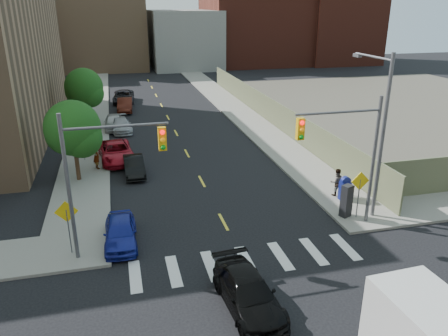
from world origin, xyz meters
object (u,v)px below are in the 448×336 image
parked_car_red (116,152)px  pedestrian_east (336,182)px  parked_car_grey (124,97)px  payphone (346,201)px  parked_car_blue (120,232)px  parked_car_black (134,166)px  black_sedan (248,293)px  parked_car_maroon (125,105)px  parked_car_white (114,122)px  mailbox (345,188)px  pedestrian_west (96,156)px  parked_car_silver (121,125)px

parked_car_red → pedestrian_east: bearing=-43.7°
parked_car_grey → payphone: size_ratio=2.81×
parked_car_red → parked_car_blue: bearing=-96.1°
parked_car_black → black_sedan: 15.96m
parked_car_maroon → parked_car_white: bearing=-96.5°
parked_car_grey → payphone: bearing=-68.4°
parked_car_red → mailbox: bearing=-45.2°
payphone → pedestrian_west: 17.48m
parked_car_red → parked_car_maroon: bearing=79.8°
parked_car_grey → mailbox: 33.99m
parked_car_grey → mailbox: size_ratio=3.51×
parked_car_black → parked_car_grey: parked_car_grey is taller
parked_car_silver → pedestrian_east: bearing=-60.7°
parked_car_blue → pedestrian_east: (12.99, 2.47, 0.35)m
payphone → parked_car_maroon: bearing=88.5°
parked_car_silver → payphone: bearing=-66.0°
parked_car_red → parked_car_maroon: size_ratio=1.17×
parked_car_red → parked_car_grey: bearing=80.8°
payphone → pedestrian_east: size_ratio=1.07×
parked_car_red → parked_car_grey: (1.24, 21.07, -0.00)m
parked_car_black → pedestrian_west: (-2.52, 1.47, 0.43)m
parked_car_red → mailbox: (13.13, -10.77, 0.14)m
parked_car_silver → parked_car_maroon: (0.68, 8.10, 0.11)m
mailbox → parked_car_black: bearing=144.6°
parked_car_maroon → parked_car_grey: (0.00, 4.75, -0.01)m
parked_car_white → parked_car_maroon: (1.30, 7.21, 0.02)m
payphone → pedestrian_east: bearing=51.0°
parked_car_black → parked_car_white: bearing=94.3°
parked_car_white → pedestrian_east: bearing=-54.4°
parked_car_silver → parked_car_grey: bearing=82.3°
parked_car_white → payphone: size_ratio=2.27×
parked_car_grey → pedestrian_east: 33.27m
parked_car_blue → payphone: payphone is taller
mailbox → pedestrian_west: (-14.52, 9.09, 0.19)m
parked_car_blue → pedestrian_east: 13.23m
black_sedan → payphone: payphone is taller
payphone → parked_car_red: bearing=111.5°
pedestrian_west → parked_car_white: bearing=-29.5°
parked_car_black → parked_car_maroon: 19.48m
parked_car_silver → mailbox: bearing=-61.2°
parked_car_maroon → payphone: (10.86, -29.11, 0.34)m
parked_car_red → black_sedan: bearing=-81.9°
black_sedan → parked_car_white: bearing=94.8°
parked_car_silver → parked_car_white: (-0.62, 0.89, 0.09)m
parked_car_maroon → mailbox: size_ratio=3.01×
parked_car_silver → pedestrian_west: (-1.96, -9.91, 0.44)m
pedestrian_east → parked_car_blue: bearing=18.6°
parked_car_white → parked_car_grey: parked_car_grey is taller
parked_car_blue → pedestrian_west: 10.95m
parked_car_white → pedestrian_west: pedestrian_west is taller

